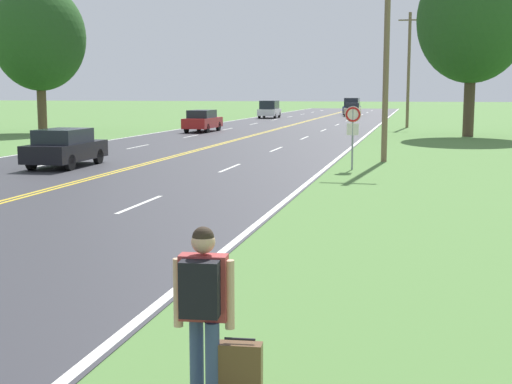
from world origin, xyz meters
name	(u,v)px	position (x,y,z in m)	size (l,w,h in m)	color
hitchhiker_person	(203,298)	(8.82, 5.50, 1.04)	(0.57, 0.42, 1.69)	#38476B
suitcase	(240,375)	(9.16, 5.54, 0.31)	(0.42, 0.20, 0.67)	brown
traffic_sign	(353,122)	(8.29, 26.04, 1.77)	(0.60, 0.10, 2.36)	gray
utility_pole_midground	(387,37)	(9.29, 29.39, 5.08)	(1.80, 0.24, 9.84)	brown
utility_pole_far	(409,69)	(9.71, 58.18, 4.69)	(1.80, 0.24, 9.06)	brown
tree_left_verge	(473,20)	(13.76, 47.48, 7.38)	(6.97, 6.97, 11.41)	#473828
tree_mid_treeline	(39,38)	(-15.23, 45.15, 6.58)	(6.41, 6.41, 10.29)	brown
car_black_sedan_nearest	(65,148)	(-2.61, 24.53, 0.76)	(1.85, 4.17, 1.48)	black
car_red_sedan_approaching	(202,121)	(-4.52, 48.60, 0.81)	(1.75, 4.55, 1.57)	black
car_white_suv_mid_near	(269,109)	(-5.19, 75.20, 0.98)	(1.97, 4.21, 1.89)	black
car_champagne_sedan_mid_far	(353,109)	(3.01, 83.60, 0.79)	(1.90, 4.92, 1.54)	black
car_dark_blue_van_receding	(352,106)	(2.40, 89.08, 1.05)	(1.99, 4.37, 2.06)	black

